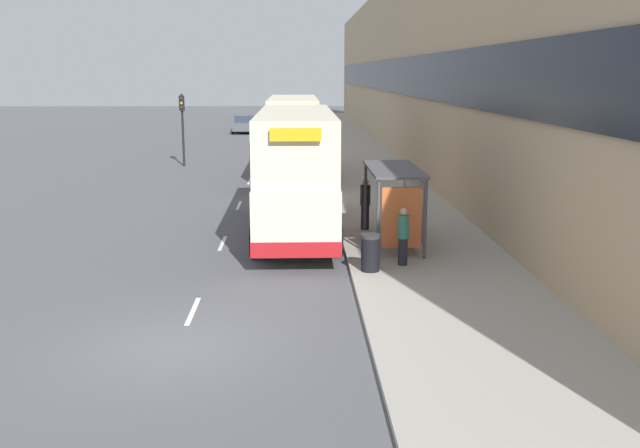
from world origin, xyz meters
name	(u,v)px	position (x,y,z in m)	size (l,w,h in m)	color
ground_plane	(177,348)	(0.00, 0.00, 0.00)	(220.00, 220.00, 0.00)	#515156
pavement	(351,149)	(6.50, 38.50, 0.07)	(5.00, 93.00, 0.14)	#A39E93
terrace_facade	(407,67)	(10.49, 38.50, 6.00)	(3.10, 93.00, 12.00)	tan
lane_mark_0	(193,311)	(0.00, 2.31, 0.01)	(0.12, 2.00, 0.01)	silver
lane_mark_1	(223,243)	(0.00, 9.25, 0.01)	(0.12, 2.00, 0.01)	silver
lane_mark_2	(239,205)	(0.00, 16.18, 0.01)	(0.12, 2.00, 0.01)	silver
lane_mark_3	(249,181)	(0.00, 23.12, 0.01)	(0.12, 2.00, 0.01)	silver
lane_mark_4	(257,165)	(0.00, 30.05, 0.01)	(0.12, 2.00, 0.01)	silver
lane_mark_5	(262,152)	(0.00, 36.99, 0.01)	(0.12, 2.00, 0.01)	silver
lane_mark_6	(266,143)	(0.00, 43.92, 0.01)	(0.12, 2.00, 0.01)	silver
lane_mark_7	(269,136)	(0.00, 50.86, 0.01)	(0.12, 2.00, 0.01)	silver
bus_shelter	(400,192)	(5.77, 8.16, 1.88)	(1.60, 4.20, 2.48)	#4C4C51
double_decker_bus_near	(296,170)	(2.47, 10.65, 2.28)	(2.85, 10.65, 4.30)	beige
double_decker_bus_ahead	(293,136)	(2.32, 24.47, 2.28)	(2.85, 10.45, 4.30)	beige
car_0	(244,124)	(-2.49, 53.88, 0.83)	(2.08, 3.98, 1.67)	#4C5156
pedestrian_at_shelter	(403,236)	(5.55, 5.84, 1.00)	(0.33, 0.33, 1.67)	#23232D
pedestrian_1	(365,203)	(4.91, 10.66, 1.07)	(0.36, 0.36, 1.82)	#23232D
litter_bin	(370,253)	(4.55, 5.22, 0.67)	(0.55, 0.55, 1.05)	black
traffic_light_far_kerb	(182,118)	(-4.40, 29.55, 2.95)	(0.30, 0.32, 4.35)	black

